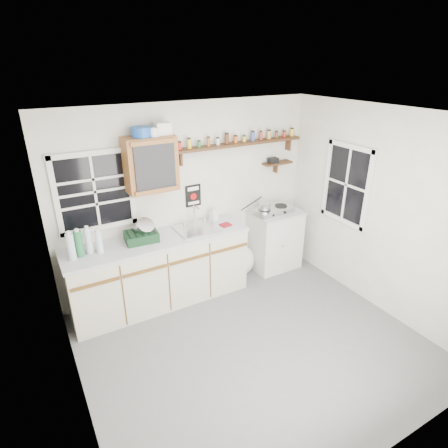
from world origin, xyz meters
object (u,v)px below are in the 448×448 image
at_px(dish_rack, 142,234).
at_px(hotplate, 273,210).
at_px(main_cabinet, 160,270).
at_px(right_cabinet, 274,239).
at_px(spice_shelf, 240,143).
at_px(upper_cabinet, 151,164).

distance_m(dish_rack, hotplate, 1.94).
xyz_separation_m(main_cabinet, right_cabinet, (1.83, 0.03, -0.01)).
bearing_deg(main_cabinet, dish_rack, 168.12).
distance_m(right_cabinet, dish_rack, 2.09).
height_order(right_cabinet, dish_rack, dish_rack).
xyz_separation_m(right_cabinet, hotplate, (-0.07, -0.02, 0.49)).
bearing_deg(hotplate, spice_shelf, 151.76).
relative_size(right_cabinet, hotplate, 1.50).
distance_m(main_cabinet, right_cabinet, 1.84).
bearing_deg(spice_shelf, main_cabinet, -170.78).
distance_m(upper_cabinet, spice_shelf, 1.28).
relative_size(dish_rack, hotplate, 0.67).
bearing_deg(upper_cabinet, right_cabinet, -3.76).
bearing_deg(spice_shelf, hotplate, -24.77).
bearing_deg(upper_cabinet, hotplate, -4.58).
height_order(right_cabinet, spice_shelf, spice_shelf).
xyz_separation_m(upper_cabinet, dish_rack, (-0.21, -0.11, -0.81)).
bearing_deg(spice_shelf, upper_cabinet, -176.90).
xyz_separation_m(dish_rack, hotplate, (1.94, -0.03, -0.06)).
bearing_deg(upper_cabinet, spice_shelf, 3.10).
bearing_deg(upper_cabinet, dish_rack, -153.53).
bearing_deg(main_cabinet, upper_cabinet, 76.32).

